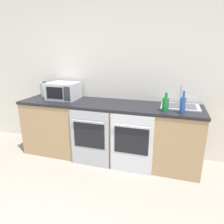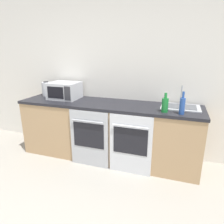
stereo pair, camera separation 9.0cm
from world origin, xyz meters
The scene contains 9 objects.
wall_back centered at (0.00, 2.47, 1.30)m, with size 10.00×0.06×2.60m.
counter_back centered at (0.00, 2.11, 0.45)m, with size 2.76×0.68×0.89m.
oven_left centered at (-0.16, 1.77, 0.43)m, with size 0.58×0.06×0.85m.
oven_right centered at (0.45, 1.77, 0.43)m, with size 0.58×0.06×0.85m.
microwave centered at (-0.77, 2.18, 1.03)m, with size 0.47×0.40×0.27m.
bottle_green centered at (0.85, 1.92, 0.99)m, with size 0.08×0.08×0.25m.
bottle_blue centered at (1.06, 1.89, 1.01)m, with size 0.07×0.07×0.28m.
kettle centered at (-1.18, 2.26, 1.02)m, with size 0.15×0.15×0.25m.
sink centered at (1.04, 2.21, 0.91)m, with size 0.52×0.39×0.28m.
Camera 2 is at (0.99, -0.63, 1.65)m, focal length 32.00 mm.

